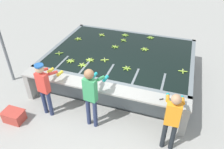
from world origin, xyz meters
The scene contains 23 objects.
ground_plane centered at (0.00, 0.00, 0.00)m, with size 80.00×80.00×0.00m, color #999993.
wash_tank centered at (0.00, 2.17, 0.45)m, with size 4.64×3.47×0.91m.
work_ledge centered at (0.00, 0.23, 0.65)m, with size 4.64×0.45×0.91m.
worker_0 centered at (-1.35, -0.28, 0.97)m, with size 0.47×0.74×1.61m.
worker_1 centered at (-0.03, -0.27, 1.05)m, with size 0.46×0.74×1.74m.
worker_2 centered at (1.91, -0.36, 0.96)m, with size 0.42×0.72×1.61m.
banana_bunch_floating_0 centered at (0.44, 1.25, 0.92)m, with size 0.28×0.26×0.08m.
banana_bunch_floating_1 centered at (2.01, 1.62, 0.92)m, with size 0.28×0.28×0.08m.
banana_bunch_floating_2 centered at (-0.87, 1.00, 0.92)m, with size 0.27×0.28×0.08m.
banana_bunch_floating_3 centered at (-1.09, 3.20, 0.92)m, with size 0.28×0.28×0.08m.
banana_bunch_floating_4 centered at (-0.24, 3.47, 0.92)m, with size 0.28×0.26×0.08m.
banana_bunch_floating_5 centered at (-0.30, 2.44, 0.92)m, with size 0.27×0.28×0.08m.
banana_bunch_floating_6 centered at (-1.90, 1.42, 0.92)m, with size 0.26×0.26×0.08m.
banana_bunch_floating_7 centered at (-0.17, 3.02, 0.92)m, with size 0.27×0.27×0.08m.
banana_bunch_floating_8 centered at (0.71, 3.56, 0.92)m, with size 0.28×0.28×0.08m.
banana_bunch_floating_9 centered at (-1.78, 2.60, 0.92)m, with size 0.27×0.28×0.08m.
banana_bunch_floating_10 centered at (0.70, 2.59, 0.92)m, with size 0.28×0.27×0.08m.
banana_bunch_floating_11 centered at (-0.77, 1.35, 0.92)m, with size 0.28×0.28×0.08m.
banana_bunch_floating_12 centered at (-0.34, 1.49, 0.92)m, with size 0.27×0.27×0.08m.
banana_bunch_floating_13 centered at (-1.32, 1.10, 0.92)m, with size 0.28×0.28×0.08m.
knife_0 centered at (1.66, 0.25, 0.92)m, with size 0.30×0.22×0.02m.
crate centered at (-2.08, -0.85, 0.16)m, with size 0.55×0.39×0.32m.
support_post_left centered at (-3.39, 0.70, 1.60)m, with size 0.09×0.09×3.20m.
Camera 1 is at (1.75, -3.96, 4.40)m, focal length 35.00 mm.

